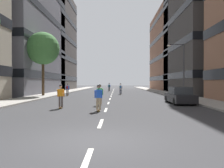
% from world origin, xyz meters
% --- Properties ---
extents(ground_plane, '(190.37, 190.37, 0.00)m').
position_xyz_m(ground_plane, '(0.00, 31.73, 0.00)').
color(ground_plane, '#333335').
extents(sidewalk_left, '(3.25, 87.25, 0.14)m').
position_xyz_m(sidewalk_left, '(-9.28, 35.69, 0.07)').
color(sidewalk_left, '#9E9991').
rests_on(sidewalk_left, ground_plane).
extents(sidewalk_right, '(3.25, 87.25, 0.14)m').
position_xyz_m(sidewalk_right, '(9.28, 35.69, 0.07)').
color(sidewalk_right, '#9E9991').
rests_on(sidewalk_right, ground_plane).
extents(lane_markings, '(0.16, 72.20, 0.01)m').
position_xyz_m(lane_markings, '(0.00, 33.00, 0.00)').
color(lane_markings, silver).
rests_on(lane_markings, ground_plane).
extents(building_left_mid, '(16.19, 22.17, 31.06)m').
position_xyz_m(building_left_mid, '(-18.94, 30.91, 15.62)').
color(building_left_mid, slate).
rests_on(building_left_mid, ground_plane).
extents(building_left_far, '(16.19, 18.28, 24.12)m').
position_xyz_m(building_left_far, '(-18.94, 47.46, 12.15)').
color(building_left_far, '#4C4744').
rests_on(building_left_far, ground_plane).
extents(building_right_far, '(16.19, 23.39, 19.59)m').
position_xyz_m(building_right_far, '(18.94, 47.46, 9.89)').
color(building_right_far, '#9E6B51').
rests_on(building_right_far, ground_plane).
extents(parked_car_near, '(1.82, 4.40, 1.52)m').
position_xyz_m(parked_car_near, '(6.45, 12.50, 0.70)').
color(parked_car_near, black).
rests_on(parked_car_near, ground_plane).
extents(street_tree_near, '(4.42, 4.42, 8.63)m').
position_xyz_m(street_tree_near, '(-9.28, 22.31, 6.53)').
color(street_tree_near, '#4C3823').
rests_on(street_tree_near, sidewalk_left).
extents(streetlamp_right, '(2.13, 0.30, 6.50)m').
position_xyz_m(streetlamp_right, '(8.58, 19.44, 4.14)').
color(streetlamp_right, '#3F3F44').
rests_on(streetlamp_right, sidewalk_right).
extents(skater_0, '(0.54, 0.91, 1.78)m').
position_xyz_m(skater_0, '(-0.65, 11.04, 0.98)').
color(skater_0, brown).
rests_on(skater_0, ground_plane).
extents(skater_1, '(0.55, 0.92, 1.78)m').
position_xyz_m(skater_1, '(-3.39, 8.83, 0.98)').
color(skater_1, brown).
rests_on(skater_1, ground_plane).
extents(skater_3, '(0.55, 0.92, 1.78)m').
position_xyz_m(skater_3, '(-0.46, 7.33, 0.98)').
color(skater_3, brown).
rests_on(skater_3, ground_plane).
extents(skater_4, '(0.54, 0.91, 1.78)m').
position_xyz_m(skater_4, '(1.41, 27.39, 1.02)').
color(skater_4, brown).
rests_on(skater_4, ground_plane).
extents(skater_5, '(0.54, 0.91, 1.78)m').
position_xyz_m(skater_5, '(-6.28, 23.81, 1.02)').
color(skater_5, brown).
rests_on(skater_5, ground_plane).
extents(skater_6, '(0.54, 0.91, 1.78)m').
position_xyz_m(skater_6, '(-0.81, 39.67, 1.02)').
color(skater_6, brown).
rests_on(skater_6, ground_plane).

